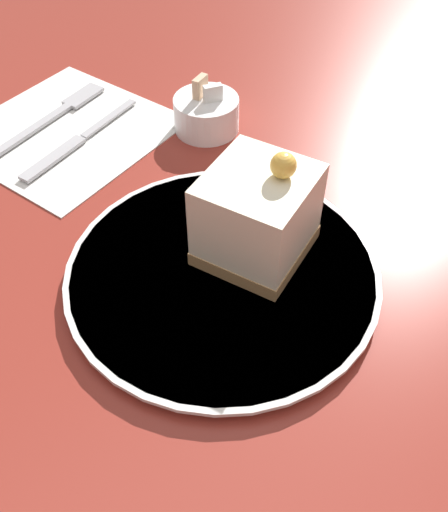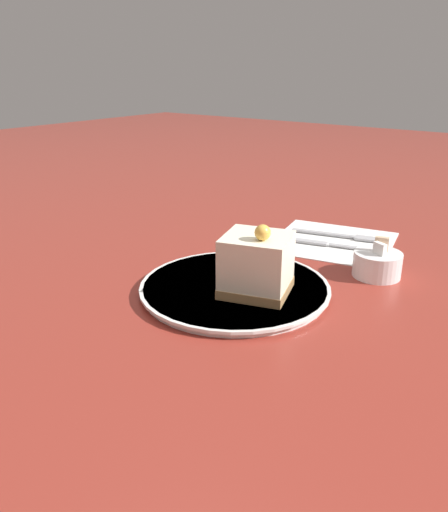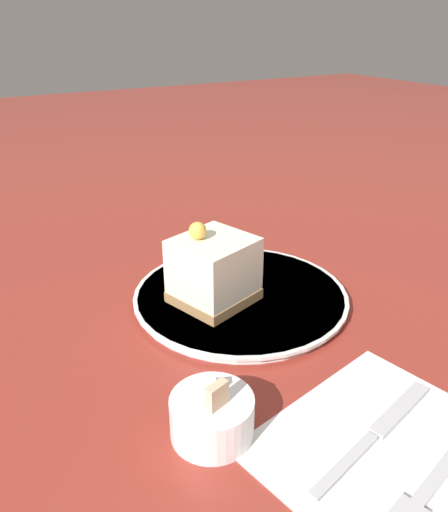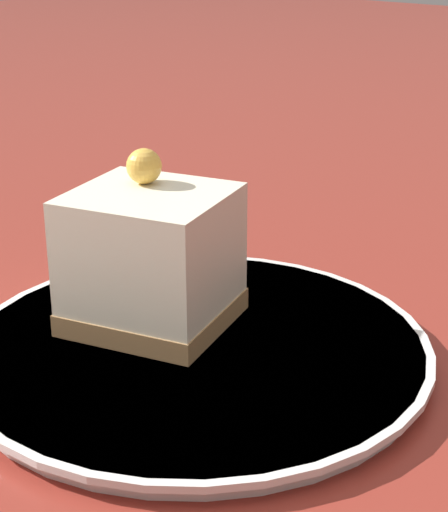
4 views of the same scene
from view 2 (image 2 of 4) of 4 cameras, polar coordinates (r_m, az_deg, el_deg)
name	(u,v)px [view 2 (image 2 of 4)]	position (r m, az deg, el deg)	size (l,w,h in m)	color
ground_plane	(229,285)	(0.73, 0.58, -3.35)	(4.00, 4.00, 0.00)	maroon
plate	(235,288)	(0.70, 1.24, -3.65)	(0.27, 0.27, 0.01)	silver
cake_slice	(257,264)	(0.66, 3.75, -0.94)	(0.10, 0.11, 0.10)	#9E7547
napkin	(333,241)	(0.92, 12.31, 1.64)	(0.24, 0.24, 0.00)	white
fork	(345,236)	(0.94, 13.67, 2.23)	(0.06, 0.17, 0.00)	#B2B2B7
knife	(320,243)	(0.90, 10.88, 1.45)	(0.05, 0.17, 0.00)	#B2B2B7
sugar_bowl	(377,264)	(0.78, 17.11, -0.85)	(0.07, 0.07, 0.06)	white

